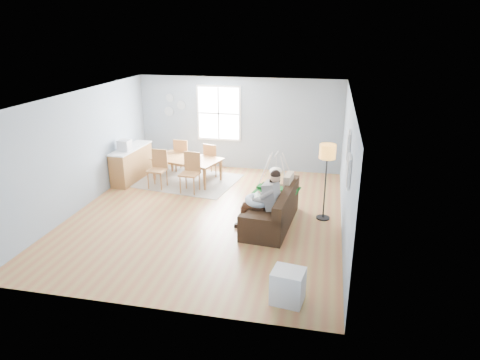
% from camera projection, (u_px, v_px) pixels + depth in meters
% --- Properties ---
extents(room, '(8.40, 9.40, 3.90)m').
position_uv_depth(room, '(204.00, 109.00, 8.96)').
color(room, '#AC653D').
extents(window, '(1.32, 0.08, 1.62)m').
position_uv_depth(window, '(219.00, 113.00, 12.52)').
color(window, white).
rests_on(window, room).
extents(pictures, '(0.05, 1.34, 0.74)m').
position_uv_depth(pictures, '(349.00, 158.00, 7.61)').
color(pictures, white).
rests_on(pictures, room).
extents(wall_plates, '(0.67, 0.02, 0.66)m').
position_uv_depth(wall_plates, '(173.00, 105.00, 12.74)').
color(wall_plates, '#8A9DA6').
rests_on(wall_plates, room).
extents(sofa, '(1.05, 2.11, 0.82)m').
position_uv_depth(sofa, '(273.00, 212.00, 9.20)').
color(sofa, black).
rests_on(sofa, room).
extents(green_throw, '(1.07, 0.96, 0.04)m').
position_uv_depth(green_throw, '(277.00, 191.00, 9.75)').
color(green_throw, '#155D1A').
rests_on(green_throw, sofa).
extents(beige_pillow, '(0.19, 0.51, 0.50)m').
position_uv_depth(beige_pillow, '(288.00, 185.00, 9.46)').
color(beige_pillow, beige).
rests_on(beige_pillow, sofa).
extents(father, '(1.00, 0.52, 1.35)m').
position_uv_depth(father, '(265.00, 198.00, 8.82)').
color(father, gray).
rests_on(father, sofa).
extents(nursing_pillow, '(0.63, 0.62, 0.22)m').
position_uv_depth(nursing_pillow, '(257.00, 201.00, 8.89)').
color(nursing_pillow, '#C7DFF9').
rests_on(nursing_pillow, father).
extents(infant, '(0.17, 0.37, 0.14)m').
position_uv_depth(infant, '(258.00, 196.00, 8.90)').
color(infant, white).
rests_on(infant, nursing_pillow).
extents(toddler, '(0.54, 0.33, 0.81)m').
position_uv_depth(toddler, '(272.00, 191.00, 9.25)').
color(toddler, silver).
rests_on(toddler, sofa).
extents(floor_lamp, '(0.34, 0.34, 1.71)m').
position_uv_depth(floor_lamp, '(327.00, 158.00, 9.10)').
color(floor_lamp, black).
rests_on(floor_lamp, room).
extents(storage_cube, '(0.55, 0.50, 0.54)m').
position_uv_depth(storage_cube, '(287.00, 286.00, 6.62)').
color(storage_cube, white).
rests_on(storage_cube, room).
extents(rug, '(2.94, 2.40, 0.01)m').
position_uv_depth(rug, '(187.00, 181.00, 11.90)').
color(rug, gray).
rests_on(rug, room).
extents(dining_table, '(2.04, 1.48, 0.65)m').
position_uv_depth(dining_table, '(187.00, 170.00, 11.79)').
color(dining_table, '#9C6233').
rests_on(dining_table, rug).
extents(chair_sw, '(0.48, 0.48, 1.00)m').
position_uv_depth(chair_sw, '(158.00, 166.00, 11.29)').
color(chair_sw, brown).
rests_on(chair_sw, rug).
extents(chair_se, '(0.50, 0.50, 1.03)m').
position_uv_depth(chair_se, '(191.00, 169.00, 10.97)').
color(chair_se, brown).
rests_on(chair_se, rug).
extents(chair_nw, '(0.47, 0.47, 0.99)m').
position_uv_depth(chair_nw, '(182.00, 153.00, 12.44)').
color(chair_nw, brown).
rests_on(chair_nw, rug).
extents(chair_ne, '(0.52, 0.52, 0.95)m').
position_uv_depth(chair_ne, '(212.00, 157.00, 12.14)').
color(chair_ne, brown).
rests_on(chair_ne, rug).
extents(counter, '(0.59, 1.68, 0.93)m').
position_uv_depth(counter, '(132.00, 163.00, 11.86)').
color(counter, '#9C6233').
rests_on(counter, room).
extents(monitor, '(0.32, 0.31, 0.29)m').
position_uv_depth(monitor, '(124.00, 145.00, 11.36)').
color(monitor, '#BAB9BF').
rests_on(monitor, counter).
extents(baby_swing, '(0.89, 0.90, 0.86)m').
position_uv_depth(baby_swing, '(276.00, 171.00, 11.53)').
color(baby_swing, '#BAB9BF').
rests_on(baby_swing, room).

